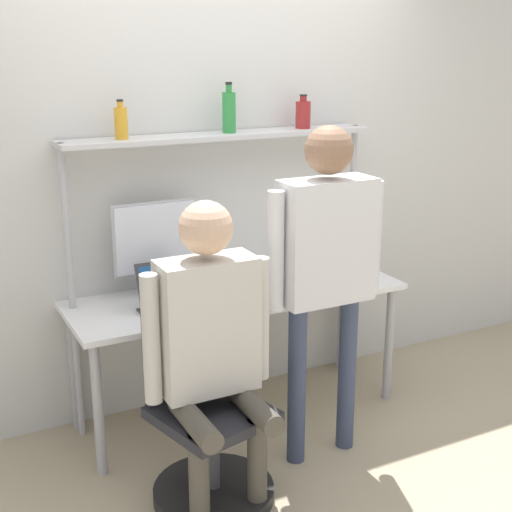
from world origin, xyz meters
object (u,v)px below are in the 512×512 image
Objects in this scene: monitor at (156,244)px; office_chair at (207,442)px; laptop at (169,298)px; person_standing at (326,252)px; person_seated at (211,333)px; bottle_amber at (121,122)px; bottle_green at (229,111)px; cell_phone at (222,304)px; bottle_red at (303,114)px.

monitor is 0.57× the size of office_chair.
laptop is 0.83m from person_standing.
bottle_amber reaches higher than person_seated.
monitor is at bearing -177.58° from bottle_green.
cell_phone is 1.17m from bottle_red.
monitor is at bearing 82.76° from laptop.
person_standing is (0.64, 0.10, 0.25)m from person_seated.
person_seated is 0.70m from person_standing.
bottle_red is (0.65, 0.31, 0.92)m from cell_phone.
monitor is 1.08m from office_chair.
person_standing is 0.99m from bottle_red.
laptop is at bearing -97.24° from monitor.
bottle_red is 0.96× the size of bottle_amber.
bottle_amber is (-0.15, 0.02, 0.64)m from monitor.
person_seated is (-0.05, -0.83, -0.18)m from monitor.
monitor is at bearing -7.06° from bottle_amber.
person_standing is 6.33× the size of bottle_green.
person_seated is at bearing -93.67° from monitor.
person_standing is at bearing -50.98° from cell_phone.
office_chair reaches higher than cell_phone.
bottle_amber reaches higher than laptop.
bottle_green reaches higher than person_standing.
bottle_red is at bearing 0.00° from bottle_green.
bottle_green reaches higher than person_seated.
bottle_amber reaches higher than office_chair.
bottle_amber reaches higher than bottle_red.
cell_phone is 0.74m from office_chair.
bottle_amber is (-0.12, 0.27, 0.86)m from laptop.
cell_phone is at bearing 58.31° from office_chair.
laptop is 1.95× the size of cell_phone.
person_standing is at bearing -112.20° from bottle_red.
bottle_green is (0.44, 0.02, 0.67)m from monitor.
monitor is at bearing 129.27° from cell_phone.
bottle_amber reaches higher than monitor.
person_seated is (0.01, -0.04, 0.55)m from office_chair.
cell_phone is (0.24, -0.30, -0.28)m from monitor.
person_standing is (0.65, 0.06, 0.80)m from office_chair.
monitor is 2.64× the size of bottle_amber.
bottle_amber is at bearing 113.42° from laptop.
office_chair is 0.54× the size of person_standing.
laptop is 0.28m from cell_phone.
office_chair is 1.04m from person_standing.
bottle_green is (0.59, 0.00, 0.03)m from bottle_amber.
person_standing reaches higher than monitor.
laptop is 1.04m from bottle_green.
person_seated is 5.30× the size of bottle_green.
cell_phone is at bearing -38.71° from bottle_amber.
bottle_red is at bearing 41.83° from person_seated.
monitor is 0.66m from bottle_amber.
bottle_red is 0.46m from bottle_green.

